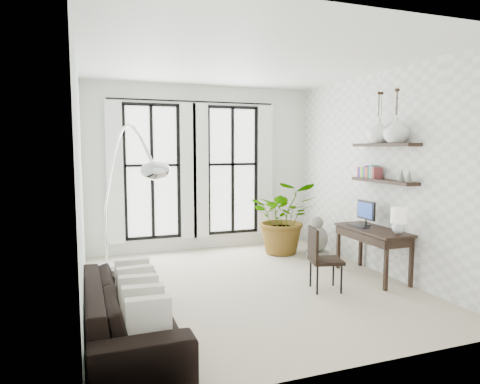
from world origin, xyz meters
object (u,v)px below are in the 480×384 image
sofa (130,312)px  plant (284,217)px  desk_chair (320,255)px  arc_lamp (124,163)px  desk (375,232)px  buddha (317,241)px

sofa → plant: plant is taller
desk_chair → arc_lamp: size_ratio=0.29×
sofa → desk: 3.89m
sofa → buddha: size_ratio=2.91×
arc_lamp → desk_chair: bearing=-14.5°
sofa → buddha: bearing=-57.6°
plant → arc_lamp: bearing=-154.6°
plant → desk_chair: bearing=-102.2°
buddha → desk: bearing=-80.7°
arc_lamp → desk: bearing=-7.3°
plant → arc_lamp: 3.54m
plant → desk: size_ratio=1.07×
sofa → arc_lamp: 2.05m
sofa → buddha: 4.20m
sofa → desk_chair: size_ratio=2.49×
plant → desk: 2.00m
plant → desk: plant is taller
sofa → arc_lamp: size_ratio=0.73×
sofa → desk_chair: desk_chair is taller
plant → buddha: plant is taller
sofa → arc_lamp: (0.10, 1.42, 1.48)m
desk_chair → desk: bearing=24.5°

